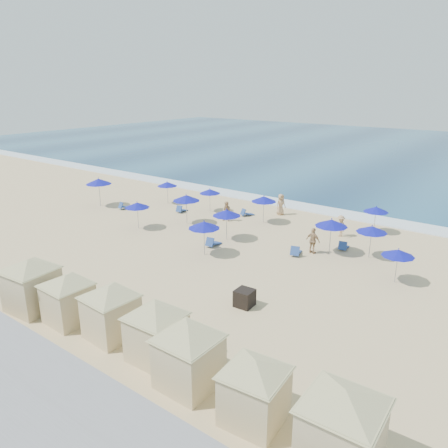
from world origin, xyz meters
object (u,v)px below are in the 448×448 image
(trash_bin, at_px, (245,298))
(umbrella_3, at_px, (186,198))
(umbrella_2, at_px, (167,184))
(beachgoer_0, at_px, (227,211))
(cabana_6, at_px, (343,418))
(umbrella_5, at_px, (227,213))
(umbrella_11, at_px, (398,253))
(beachgoer_2, at_px, (341,226))
(umbrella_8, at_px, (331,223))
(cabana_2, at_px, (110,305))
(umbrella_4, at_px, (210,191))
(umbrella_1, at_px, (137,205))
(cabana_1, at_px, (67,293))
(beachgoer_1, at_px, (313,241))
(beachgoer_3, at_px, (281,204))
(cabana_0, at_px, (30,278))
(cabana_5, at_px, (255,383))
(umbrella_6, at_px, (204,225))
(cabana_3, at_px, (156,325))
(umbrella_0, at_px, (99,181))
(cabana_4, at_px, (188,348))
(umbrella_10, at_px, (372,229))
(umbrella_7, at_px, (264,199))
(umbrella_9, at_px, (376,209))

(trash_bin, relative_size, umbrella_3, 0.36)
(umbrella_2, distance_m, beachgoer_0, 8.02)
(cabana_6, bearing_deg, umbrella_5, 136.38)
(umbrella_11, distance_m, beachgoer_2, 8.00)
(umbrella_8, bearing_deg, cabana_2, -103.06)
(umbrella_4, relative_size, beachgoer_0, 1.28)
(cabana_2, distance_m, umbrella_11, 15.81)
(umbrella_1, height_order, umbrella_8, umbrella_8)
(umbrella_3, bearing_deg, cabana_6, -37.60)
(cabana_1, distance_m, beachgoer_1, 15.92)
(umbrella_3, height_order, umbrella_11, umbrella_3)
(cabana_6, xyz_separation_m, beachgoer_3, (-14.52, 21.66, -0.76))
(trash_bin, xyz_separation_m, cabana_0, (-8.31, -6.63, 1.25))
(cabana_0, relative_size, umbrella_5, 2.01)
(umbrella_11, distance_m, beachgoer_0, 15.08)
(cabana_5, distance_m, umbrella_2, 28.76)
(beachgoer_2, bearing_deg, beachgoer_0, -127.42)
(umbrella_3, distance_m, umbrella_5, 4.93)
(umbrella_6, relative_size, beachgoer_1, 1.35)
(cabana_5, xyz_separation_m, umbrella_6, (-10.87, 10.55, 0.59))
(umbrella_3, bearing_deg, cabana_3, -52.09)
(umbrella_6, bearing_deg, umbrella_11, 16.13)
(cabana_3, bearing_deg, cabana_5, -5.78)
(umbrella_11, xyz_separation_m, beachgoer_0, (-14.63, 3.53, -0.98))
(umbrella_8, bearing_deg, umbrella_0, -175.47)
(umbrella_3, height_order, beachgoer_1, umbrella_3)
(cabana_4, distance_m, cabana_6, 5.96)
(umbrella_1, height_order, beachgoer_1, umbrella_1)
(umbrella_1, bearing_deg, umbrella_4, 78.10)
(umbrella_5, bearing_deg, cabana_4, -58.22)
(umbrella_1, bearing_deg, umbrella_10, 16.71)
(cabana_2, bearing_deg, beachgoer_2, 81.66)
(umbrella_7, bearing_deg, umbrella_9, 20.35)
(cabana_0, bearing_deg, umbrella_10, 56.70)
(cabana_0, height_order, beachgoer_1, cabana_0)
(umbrella_11, height_order, beachgoer_3, umbrella_11)
(cabana_0, distance_m, cabana_6, 16.09)
(cabana_5, height_order, beachgoer_1, cabana_5)
(cabana_5, relative_size, umbrella_2, 1.92)
(umbrella_4, bearing_deg, trash_bin, -45.39)
(cabana_6, xyz_separation_m, umbrella_9, (-6.44, 21.80, 0.16))
(cabana_6, distance_m, umbrella_2, 31.11)
(cabana_3, height_order, umbrella_3, cabana_3)
(cabana_3, distance_m, beachgoer_2, 18.91)
(umbrella_6, xyz_separation_m, umbrella_10, (8.91, 6.10, -0.13))
(umbrella_3, bearing_deg, cabana_5, -42.40)
(cabana_3, distance_m, umbrella_10, 16.44)
(cabana_1, relative_size, umbrella_6, 1.74)
(cabana_3, xyz_separation_m, umbrella_6, (-5.76, 10.03, 0.53))
(beachgoer_0, height_order, beachgoer_3, beachgoer_3)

